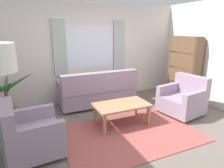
{
  "coord_description": "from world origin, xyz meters",
  "views": [
    {
      "loc": [
        -1.69,
        -2.93,
        1.93
      ],
      "look_at": [
        -0.05,
        0.7,
        0.8
      ],
      "focal_mm": 31.76,
      "sensor_mm": 36.0,
      "label": 1
    }
  ],
  "objects_px": {
    "armchair_left": "(30,134)",
    "bookshelf": "(184,67)",
    "potted_plant": "(7,99)",
    "coffee_table": "(122,107)",
    "armchair_right": "(183,99)",
    "couch": "(98,91)"
  },
  "relations": [
    {
      "from": "armchair_right",
      "to": "coffee_table",
      "type": "distance_m",
      "value": 1.54
    },
    {
      "from": "couch",
      "to": "potted_plant",
      "type": "xyz_separation_m",
      "value": [
        -2.07,
        0.09,
        0.09
      ]
    },
    {
      "from": "armchair_right",
      "to": "coffee_table",
      "type": "relative_size",
      "value": 0.88
    },
    {
      "from": "bookshelf",
      "to": "couch",
      "type": "bearing_deg",
      "value": 79.2
    },
    {
      "from": "armchair_right",
      "to": "couch",
      "type": "bearing_deg",
      "value": -138.51
    },
    {
      "from": "coffee_table",
      "to": "bookshelf",
      "type": "bearing_deg",
      "value": 17.6
    },
    {
      "from": "armchair_left",
      "to": "bookshelf",
      "type": "bearing_deg",
      "value": -79.67
    },
    {
      "from": "couch",
      "to": "armchair_right",
      "type": "xyz_separation_m",
      "value": [
        1.62,
        -1.3,
        -0.01
      ]
    },
    {
      "from": "potted_plant",
      "to": "coffee_table",
      "type": "bearing_deg",
      "value": -30.7
    },
    {
      "from": "armchair_left",
      "to": "coffee_table",
      "type": "distance_m",
      "value": 1.81
    },
    {
      "from": "couch",
      "to": "coffee_table",
      "type": "relative_size",
      "value": 1.73
    },
    {
      "from": "armchair_left",
      "to": "coffee_table",
      "type": "height_order",
      "value": "armchair_left"
    },
    {
      "from": "coffee_table",
      "to": "couch",
      "type": "bearing_deg",
      "value": 94.09
    },
    {
      "from": "armchair_right",
      "to": "coffee_table",
      "type": "xyz_separation_m",
      "value": [
        -1.53,
        0.12,
        0.03
      ]
    },
    {
      "from": "couch",
      "to": "armchair_right",
      "type": "height_order",
      "value": "couch"
    },
    {
      "from": "potted_plant",
      "to": "armchair_right",
      "type": "bearing_deg",
      "value": -20.75
    },
    {
      "from": "couch",
      "to": "armchair_left",
      "type": "xyz_separation_m",
      "value": [
        -1.69,
        -1.54,
        -0.01
      ]
    },
    {
      "from": "armchair_right",
      "to": "bookshelf",
      "type": "relative_size",
      "value": 0.56
    },
    {
      "from": "coffee_table",
      "to": "bookshelf",
      "type": "relative_size",
      "value": 0.64
    },
    {
      "from": "coffee_table",
      "to": "bookshelf",
      "type": "height_order",
      "value": "bookshelf"
    },
    {
      "from": "potted_plant",
      "to": "bookshelf",
      "type": "bearing_deg",
      "value": -7.0
    },
    {
      "from": "armchair_right",
      "to": "potted_plant",
      "type": "distance_m",
      "value": 3.94
    }
  ]
}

